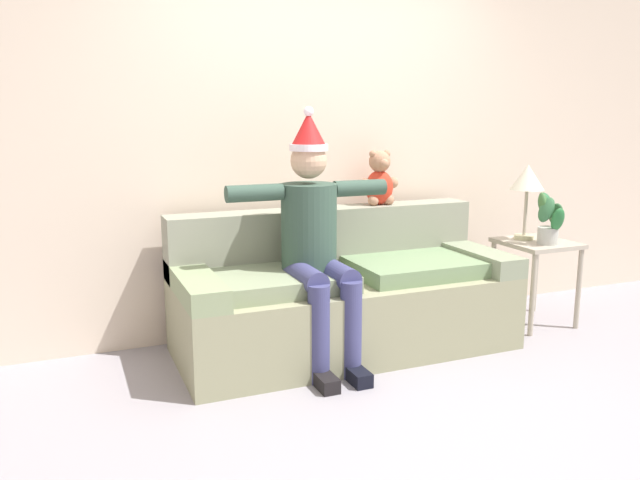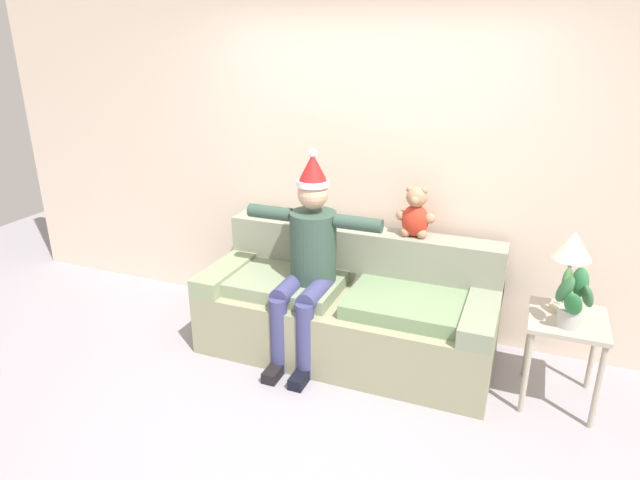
{
  "view_description": "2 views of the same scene",
  "coord_description": "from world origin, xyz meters",
  "px_view_note": "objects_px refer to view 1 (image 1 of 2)",
  "views": [
    {
      "loc": [
        -1.65,
        -2.59,
        1.5
      ],
      "look_at": [
        -0.2,
        0.92,
        0.75
      ],
      "focal_mm": 35.55,
      "sensor_mm": 36.0,
      "label": 1
    },
    {
      "loc": [
        1.17,
        -2.52,
        2.3
      ],
      "look_at": [
        -0.2,
        0.94,
        0.89
      ],
      "focal_mm": 31.01,
      "sensor_mm": 36.0,
      "label": 2
    }
  ],
  "objects_px": {
    "teddy_bear": "(380,180)",
    "side_table": "(536,256)",
    "couch": "(342,296)",
    "table_lamp": "(527,181)",
    "potted_plant": "(549,218)",
    "person_seated": "(315,235)"
  },
  "relations": [
    {
      "from": "teddy_bear",
      "to": "side_table",
      "type": "relative_size",
      "value": 0.62
    },
    {
      "from": "teddy_bear",
      "to": "side_table",
      "type": "distance_m",
      "value": 1.27
    },
    {
      "from": "couch",
      "to": "table_lamp",
      "type": "relative_size",
      "value": 3.97
    },
    {
      "from": "potted_plant",
      "to": "person_seated",
      "type": "bearing_deg",
      "value": 178.77
    },
    {
      "from": "couch",
      "to": "side_table",
      "type": "relative_size",
      "value": 3.52
    },
    {
      "from": "person_seated",
      "to": "side_table",
      "type": "relative_size",
      "value": 2.54
    },
    {
      "from": "person_seated",
      "to": "table_lamp",
      "type": "bearing_deg",
      "value": 5.65
    },
    {
      "from": "couch",
      "to": "table_lamp",
      "type": "distance_m",
      "value": 1.61
    },
    {
      "from": "table_lamp",
      "to": "potted_plant",
      "type": "height_order",
      "value": "table_lamp"
    },
    {
      "from": "potted_plant",
      "to": "side_table",
      "type": "bearing_deg",
      "value": 87.63
    },
    {
      "from": "couch",
      "to": "potted_plant",
      "type": "distance_m",
      "value": 1.56
    },
    {
      "from": "teddy_bear",
      "to": "table_lamp",
      "type": "xyz_separation_m",
      "value": [
        1.05,
        -0.27,
        -0.02
      ]
    },
    {
      "from": "couch",
      "to": "potted_plant",
      "type": "relative_size",
      "value": 5.66
    },
    {
      "from": "teddy_bear",
      "to": "table_lamp",
      "type": "height_order",
      "value": "teddy_bear"
    },
    {
      "from": "side_table",
      "to": "table_lamp",
      "type": "relative_size",
      "value": 1.13
    },
    {
      "from": "teddy_bear",
      "to": "table_lamp",
      "type": "bearing_deg",
      "value": -14.66
    },
    {
      "from": "couch",
      "to": "table_lamp",
      "type": "height_order",
      "value": "table_lamp"
    },
    {
      "from": "side_table",
      "to": "table_lamp",
      "type": "xyz_separation_m",
      "value": [
        -0.04,
        0.1,
        0.53
      ]
    },
    {
      "from": "person_seated",
      "to": "side_table",
      "type": "height_order",
      "value": "person_seated"
    },
    {
      "from": "teddy_bear",
      "to": "side_table",
      "type": "bearing_deg",
      "value": -19.02
    },
    {
      "from": "couch",
      "to": "teddy_bear",
      "type": "bearing_deg",
      "value": 34.38
    },
    {
      "from": "side_table",
      "to": "potted_plant",
      "type": "height_order",
      "value": "potted_plant"
    }
  ]
}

